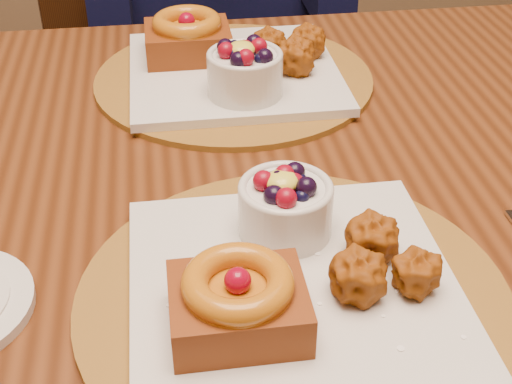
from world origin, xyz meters
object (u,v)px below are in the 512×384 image
(dining_table, at_px, (257,221))
(place_setting_near, at_px, (290,276))
(place_setting_far, at_px, (232,64))
(chair_far, at_px, (164,73))

(dining_table, relative_size, place_setting_near, 4.21)
(place_setting_far, bearing_deg, dining_table, -89.12)
(place_setting_far, distance_m, chair_far, 0.61)
(place_setting_near, distance_m, chair_far, 1.01)
(dining_table, distance_m, place_setting_far, 0.24)
(dining_table, xyz_separation_m, place_setting_far, (-0.00, 0.21, 0.10))
(place_setting_near, bearing_deg, dining_table, 89.30)
(chair_far, bearing_deg, place_setting_near, -97.64)
(dining_table, height_order, place_setting_near, place_setting_near)
(place_setting_near, bearing_deg, chair_far, 95.20)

